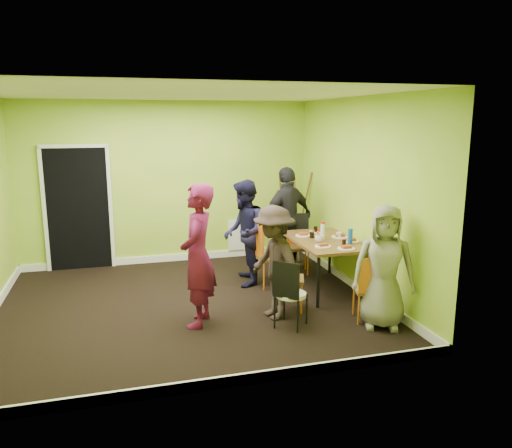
% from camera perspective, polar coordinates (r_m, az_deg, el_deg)
% --- Properties ---
extents(ground, '(5.00, 5.00, 0.00)m').
position_cam_1_polar(ground, '(6.95, -7.68, -9.14)').
color(ground, black).
rests_on(ground, ground).
extents(room_walls, '(5.04, 4.54, 2.82)m').
position_cam_1_polar(room_walls, '(6.70, -8.16, -1.12)').
color(room_walls, '#8DBA2F').
rests_on(room_walls, ground).
extents(dining_table, '(0.90, 1.50, 0.75)m').
position_cam_1_polar(dining_table, '(7.40, 7.93, -2.20)').
color(dining_table, black).
rests_on(dining_table, ground).
extents(chair_left_far, '(0.46, 0.46, 0.98)m').
position_cam_1_polar(chair_left_far, '(7.48, 0.98, -3.07)').
color(chair_left_far, orange).
rests_on(chair_left_far, ground).
extents(chair_left_near, '(0.47, 0.47, 0.90)m').
position_cam_1_polar(chair_left_near, '(6.61, 3.23, -5.56)').
color(chair_left_near, orange).
rests_on(chair_left_near, ground).
extents(chair_back_end, '(0.49, 0.54, 0.95)m').
position_cam_1_polar(chair_back_end, '(8.30, 4.67, -0.74)').
color(chair_back_end, orange).
rests_on(chair_back_end, ground).
extents(chair_front_end, '(0.43, 0.43, 0.85)m').
position_cam_1_polar(chair_front_end, '(6.34, 12.92, -6.86)').
color(chair_front_end, orange).
rests_on(chair_front_end, ground).
extents(chair_bentwood, '(0.47, 0.47, 0.85)m').
position_cam_1_polar(chair_bentwood, '(6.03, 3.82, -7.63)').
color(chair_bentwood, black).
rests_on(chair_bentwood, ground).
extents(easel, '(0.63, 0.59, 1.57)m').
position_cam_1_polar(easel, '(9.03, 4.30, 0.96)').
color(easel, brown).
rests_on(easel, ground).
extents(plate_near_left, '(0.23, 0.23, 0.01)m').
position_cam_1_polar(plate_near_left, '(7.59, 5.42, -1.31)').
color(plate_near_left, white).
rests_on(plate_near_left, dining_table).
extents(plate_near_right, '(0.23, 0.23, 0.01)m').
position_cam_1_polar(plate_near_right, '(6.98, 7.66, -2.54)').
color(plate_near_right, white).
rests_on(plate_near_right, dining_table).
extents(plate_far_back, '(0.23, 0.23, 0.01)m').
position_cam_1_polar(plate_far_back, '(7.87, 6.97, -0.88)').
color(plate_far_back, white).
rests_on(plate_far_back, dining_table).
extents(plate_far_front, '(0.24, 0.24, 0.01)m').
position_cam_1_polar(plate_far_front, '(6.91, 10.26, -2.77)').
color(plate_far_front, white).
rests_on(plate_far_front, dining_table).
extents(plate_wall_back, '(0.25, 0.25, 0.01)m').
position_cam_1_polar(plate_wall_back, '(7.58, 9.58, -1.46)').
color(plate_wall_back, white).
rests_on(plate_wall_back, dining_table).
extents(plate_wall_front, '(0.23, 0.23, 0.01)m').
position_cam_1_polar(plate_wall_front, '(7.34, 10.79, -1.94)').
color(plate_wall_front, white).
rests_on(plate_wall_front, dining_table).
extents(thermos, '(0.06, 0.06, 0.23)m').
position_cam_1_polar(thermos, '(7.38, 7.63, -0.86)').
color(thermos, white).
rests_on(thermos, dining_table).
extents(blue_bottle, '(0.07, 0.07, 0.22)m').
position_cam_1_polar(blue_bottle, '(7.18, 10.71, -1.39)').
color(blue_bottle, '#1752AE').
rests_on(blue_bottle, dining_table).
extents(orange_bottle, '(0.03, 0.03, 0.08)m').
position_cam_1_polar(orange_bottle, '(7.57, 7.06, -1.13)').
color(orange_bottle, orange).
rests_on(orange_bottle, dining_table).
extents(glass_mid, '(0.07, 0.07, 0.09)m').
position_cam_1_polar(glass_mid, '(7.47, 6.40, -1.25)').
color(glass_mid, black).
rests_on(glass_mid, dining_table).
extents(glass_back, '(0.06, 0.06, 0.10)m').
position_cam_1_polar(glass_back, '(7.82, 6.82, -0.62)').
color(glass_back, black).
rests_on(glass_back, dining_table).
extents(glass_front, '(0.06, 0.06, 0.09)m').
position_cam_1_polar(glass_front, '(7.06, 10.03, -2.11)').
color(glass_front, black).
rests_on(glass_front, dining_table).
extents(cup_a, '(0.14, 0.14, 0.11)m').
position_cam_1_polar(cup_a, '(7.21, 7.30, -1.68)').
color(cup_a, white).
rests_on(cup_a, dining_table).
extents(cup_b, '(0.09, 0.09, 0.08)m').
position_cam_1_polar(cup_b, '(7.54, 9.44, -1.24)').
color(cup_b, white).
rests_on(cup_b, dining_table).
extents(person_standing, '(0.62, 0.74, 1.75)m').
position_cam_1_polar(person_standing, '(6.05, -6.66, -3.62)').
color(person_standing, '#5C0F35').
rests_on(person_standing, ground).
extents(person_left_far, '(0.76, 0.89, 1.60)m').
position_cam_1_polar(person_left_far, '(7.52, -1.36, -1.03)').
color(person_left_far, black).
rests_on(person_left_far, ground).
extents(person_left_near, '(0.71, 1.02, 1.45)m').
position_cam_1_polar(person_left_near, '(6.26, 2.08, -4.42)').
color(person_left_near, black).
rests_on(person_left_near, ground).
extents(person_back_end, '(1.09, 0.78, 1.72)m').
position_cam_1_polar(person_back_end, '(8.34, 3.63, 0.64)').
color(person_back_end, '#232127').
rests_on(person_back_end, ground).
extents(person_front_end, '(0.87, 0.74, 1.51)m').
position_cam_1_polar(person_front_end, '(6.17, 14.43, -4.78)').
color(person_front_end, gray).
rests_on(person_front_end, ground).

